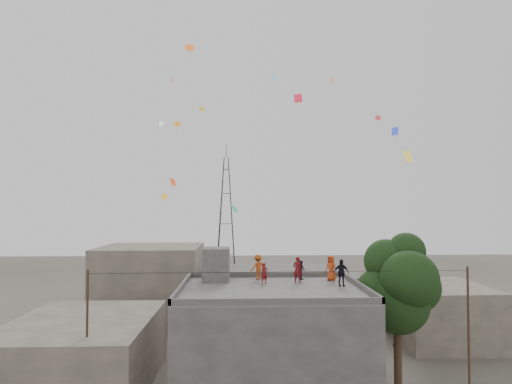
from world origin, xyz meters
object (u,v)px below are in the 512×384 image
stair_head_box (216,264)px  transmission_tower (226,217)px  person_red_adult (298,270)px  tree (399,286)px  person_dark_adult (341,273)px

stair_head_box → transmission_tower: 37.46m
transmission_tower → person_red_adult: 38.70m
stair_head_box → tree: 10.80m
tree → transmission_tower: (-11.37, 39.40, 2.97)m
stair_head_box → person_red_adult: 4.96m
stair_head_box → person_dark_adult: bearing=-15.7°
transmission_tower → tree: bearing=-73.9°
person_red_adult → person_dark_adult: bearing=164.1°
person_red_adult → tree: bearing=179.8°
tree → person_red_adult: size_ratio=5.96×
stair_head_box → person_red_adult: (4.89, -0.81, -0.24)m
person_red_adult → stair_head_box: bearing=2.2°
stair_head_box → person_dark_adult: size_ratio=1.32×
stair_head_box → transmission_tower: bearing=91.2°
person_dark_adult → transmission_tower: bearing=101.6°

